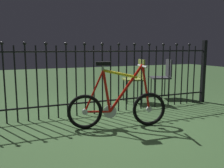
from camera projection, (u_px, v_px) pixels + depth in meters
name	position (u px, v px, depth m)	size (l,w,h in m)	color
ground_plane	(121.00, 123.00, 3.51)	(20.00, 20.00, 0.00)	#304B29
iron_fence	(101.00, 77.00, 3.97)	(4.29, 0.07, 1.23)	black
bicycle	(118.00, 105.00, 3.29)	(1.33, 0.47, 0.90)	black
chair_olive	(136.00, 76.00, 4.85)	(0.45, 0.45, 0.85)	black
chair_charcoal	(164.00, 75.00, 5.27)	(0.50, 0.50, 0.83)	black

